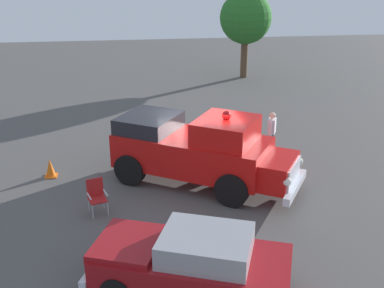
{
  "coord_description": "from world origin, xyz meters",
  "views": [
    {
      "loc": [
        14.25,
        -2.2,
        6.86
      ],
      "look_at": [
        0.22,
        -0.25,
        1.33
      ],
      "focal_mm": 44.36,
      "sensor_mm": 36.0,
      "label": 1
    }
  ],
  "objects_px": {
    "classic_hot_rod": "(191,261)",
    "traffic_cone": "(50,168)",
    "spectator_standing": "(272,131)",
    "oak_tree_left": "(246,18)",
    "vintage_fire_truck": "(199,149)",
    "lawn_chair_by_car": "(96,194)"
  },
  "relations": [
    {
      "from": "spectator_standing",
      "to": "lawn_chair_by_car",
      "type": "bearing_deg",
      "value": -60.84
    },
    {
      "from": "oak_tree_left",
      "to": "lawn_chair_by_car",
      "type": "bearing_deg",
      "value": -27.27
    },
    {
      "from": "classic_hot_rod",
      "to": "traffic_cone",
      "type": "bearing_deg",
      "value": -149.14
    },
    {
      "from": "vintage_fire_truck",
      "to": "traffic_cone",
      "type": "distance_m",
      "value": 5.1
    },
    {
      "from": "vintage_fire_truck",
      "to": "lawn_chair_by_car",
      "type": "xyz_separation_m",
      "value": [
        1.49,
        -3.2,
        -0.61
      ]
    },
    {
      "from": "vintage_fire_truck",
      "to": "lawn_chair_by_car",
      "type": "distance_m",
      "value": 3.58
    },
    {
      "from": "classic_hot_rod",
      "to": "oak_tree_left",
      "type": "height_order",
      "value": "oak_tree_left"
    },
    {
      "from": "lawn_chair_by_car",
      "to": "oak_tree_left",
      "type": "bearing_deg",
      "value": 152.73
    },
    {
      "from": "spectator_standing",
      "to": "oak_tree_left",
      "type": "distance_m",
      "value": 12.96
    },
    {
      "from": "lawn_chair_by_car",
      "to": "spectator_standing",
      "type": "bearing_deg",
      "value": 119.16
    },
    {
      "from": "spectator_standing",
      "to": "oak_tree_left",
      "type": "xyz_separation_m",
      "value": [
        -12.54,
        2.03,
        2.61
      ]
    },
    {
      "from": "lawn_chair_by_car",
      "to": "spectator_standing",
      "type": "relative_size",
      "value": 0.61
    },
    {
      "from": "classic_hot_rod",
      "to": "spectator_standing",
      "type": "bearing_deg",
      "value": 151.21
    },
    {
      "from": "classic_hot_rod",
      "to": "spectator_standing",
      "type": "relative_size",
      "value": 2.83
    },
    {
      "from": "classic_hot_rod",
      "to": "spectator_standing",
      "type": "distance_m",
      "value": 8.33
    },
    {
      "from": "spectator_standing",
      "to": "traffic_cone",
      "type": "bearing_deg",
      "value": -84.29
    },
    {
      "from": "vintage_fire_truck",
      "to": "traffic_cone",
      "type": "bearing_deg",
      "value": -103.68
    },
    {
      "from": "lawn_chair_by_car",
      "to": "traffic_cone",
      "type": "height_order",
      "value": "lawn_chair_by_car"
    },
    {
      "from": "lawn_chair_by_car",
      "to": "oak_tree_left",
      "type": "distance_m",
      "value": 18.25
    },
    {
      "from": "spectator_standing",
      "to": "traffic_cone",
      "type": "height_order",
      "value": "spectator_standing"
    },
    {
      "from": "classic_hot_rod",
      "to": "lawn_chair_by_car",
      "type": "relative_size",
      "value": 4.64
    },
    {
      "from": "classic_hot_rod",
      "to": "spectator_standing",
      "type": "xyz_separation_m",
      "value": [
        -7.3,
        4.01,
        0.22
      ]
    }
  ]
}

